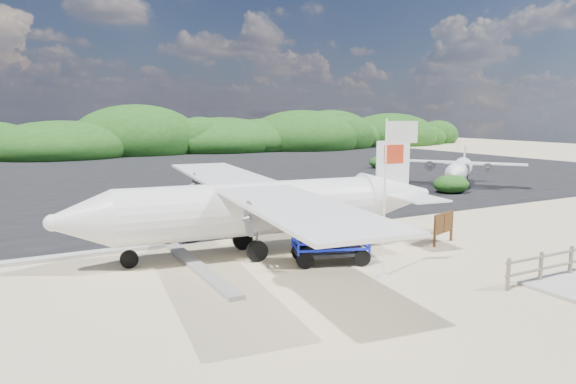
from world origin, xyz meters
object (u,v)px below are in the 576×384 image
flagpole (382,276)px  signboard (443,244)px  aircraft_small (31,176)px  crew_b (277,212)px  baggage_cart (330,263)px  aircraft_large (381,174)px  crew_a (185,223)px

flagpole → signboard: (4.90, 2.25, 0.00)m
aircraft_small → crew_b: bearing=71.2°
signboard → crew_b: 7.35m
baggage_cart → aircraft_small: (-8.54, 34.29, 0.00)m
signboard → aircraft_large: 24.96m
flagpole → signboard: 5.40m
baggage_cart → crew_b: (0.74, 5.60, 0.83)m
aircraft_large → flagpole: bearing=58.1°
crew_a → aircraft_small: crew_a is taller
baggage_cart → aircraft_large: aircraft_large is taller
flagpole → aircraft_large: 29.65m
aircraft_large → signboard: bearing=63.7°
baggage_cart → aircraft_large: bearing=67.6°
flagpole → aircraft_large: (18.39, 23.26, 0.00)m
baggage_cart → aircraft_small: aircraft_small is taller
baggage_cart → crew_a: 6.38m
aircraft_large → aircraft_small: 30.57m
flagpole → crew_a: 8.51m
signboard → baggage_cart: bearing=163.3°
baggage_cart → crew_a: size_ratio=1.61×
aircraft_large → aircraft_small: size_ratio=2.34×
crew_a → baggage_cart: bearing=108.4°
baggage_cart → signboard: bearing=20.8°
crew_b → aircraft_large: 24.02m
flagpole → aircraft_large: bearing=51.7°
aircraft_small → baggage_cart: bearing=67.3°
aircraft_large → aircraft_small: (-27.59, 13.17, 0.00)m
crew_b → aircraft_small: crew_b is taller
baggage_cart → aircraft_large: (19.05, 21.12, 0.00)m
crew_a → aircraft_small: size_ratio=0.23×
baggage_cart → crew_a: crew_a is taller
crew_b → aircraft_large: size_ratio=0.09×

